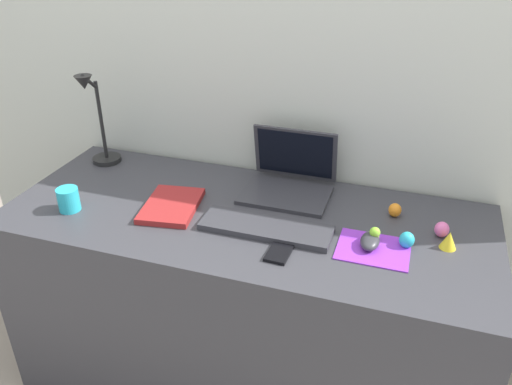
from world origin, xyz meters
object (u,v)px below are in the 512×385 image
laptop (290,176)px  coffee_mug (69,199)px  cell_phone (281,250)px  toy_figurine_pink (442,229)px  toy_figurine_cyan (407,240)px  desk_lamp (97,122)px  notebook_pad (171,206)px  toy_figurine_yellow (449,240)px  mouse (370,241)px  keyboard (266,228)px  toy_figurine_orange (395,210)px  toy_figurine_lime (375,236)px

laptop → coffee_mug: size_ratio=3.83×
cell_phone → toy_figurine_pink: toy_figurine_pink is taller
toy_figurine_cyan → laptop: bearing=150.8°
desk_lamp → notebook_pad: (0.41, -0.22, -0.16)m
laptop → toy_figurine_yellow: 0.57m
coffee_mug → toy_figurine_pink: coffee_mug is taller
mouse → notebook_pad: mouse is taller
mouse → toy_figurine_pink: 0.24m
keyboard → toy_figurine_cyan: 0.42m
cell_phone → toy_figurine_yellow: (0.46, 0.17, 0.02)m
coffee_mug → toy_figurine_orange: bearing=16.1°
mouse → keyboard: bearing=-178.1°
toy_figurine_orange → desk_lamp: bearing=177.9°
cell_phone → desk_lamp: size_ratio=0.35×
keyboard → mouse: size_ratio=4.27×
cell_phone → toy_figurine_lime: size_ratio=2.21×
laptop → toy_figurine_yellow: bearing=-20.6°
notebook_pad → toy_figurine_lime: (0.67, -0.00, 0.02)m
notebook_pad → toy_figurine_pink: (0.86, 0.11, 0.01)m
keyboard → coffee_mug: size_ratio=5.24×
mouse → toy_figurine_pink: (0.20, 0.13, 0.00)m
cell_phone → toy_figurine_pink: size_ratio=2.64×
toy_figurine_orange → toy_figurine_pink: bearing=-27.5°
coffee_mug → toy_figurine_pink: size_ratio=1.61×
notebook_pad → coffee_mug: 0.34m
toy_figurine_cyan → coffee_mug: bearing=-173.2°
keyboard → cell_phone: (0.07, -0.09, -0.01)m
toy_figurine_yellow → toy_figurine_pink: size_ratio=1.12×
desk_lamp → toy_figurine_orange: 1.13m
desk_lamp → toy_figurine_cyan: (1.17, -0.21, -0.15)m
mouse → toy_figurine_orange: bearing=75.2°
toy_figurine_pink → toy_figurine_cyan: (-0.10, -0.09, 0.00)m
cell_phone → toy_figurine_yellow: 0.49m
toy_figurine_lime → toy_figurine_orange: toy_figurine_lime is taller
toy_figurine_yellow → toy_figurine_orange: size_ratio=1.19×
toy_figurine_pink → desk_lamp: bearing=174.7°
laptop → toy_figurine_pink: 0.54m
notebook_pad → toy_figurine_lime: 0.67m
desk_lamp → toy_figurine_lime: (1.08, -0.23, -0.14)m
keyboard → toy_figurine_yellow: bearing=8.3°
toy_figurine_yellow → toy_figurine_cyan: bearing=-164.2°
notebook_pad → coffee_mug: bearing=-168.8°
keyboard → coffee_mug: (-0.66, -0.08, 0.03)m
laptop → mouse: (0.32, -0.27, -0.03)m
toy_figurine_orange → laptop: bearing=169.9°
notebook_pad → cell_phone: bearing=-25.5°
toy_figurine_yellow → toy_figurine_orange: bearing=140.8°
keyboard → toy_figurine_lime: bearing=5.0°
mouse → cell_phone: 0.26m
mouse → toy_figurine_pink: bearing=32.5°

